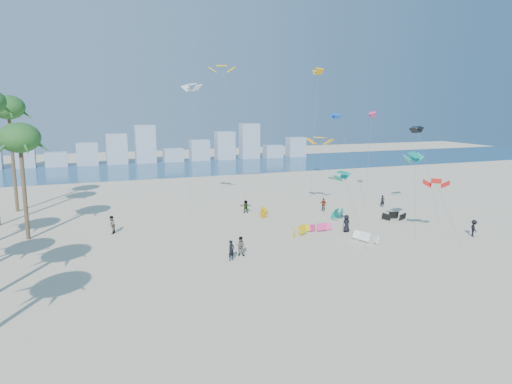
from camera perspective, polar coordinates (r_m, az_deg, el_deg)
name	(u,v)px	position (r m, az deg, el deg)	size (l,w,h in m)	color
ground	(299,302)	(32.74, 5.11, -12.91)	(220.00, 220.00, 0.00)	beige
ocean	(146,168)	(100.72, -12.97, 2.75)	(220.00, 220.00, 0.00)	navy
kitesurfer_near	(231,250)	(40.47, -2.95, -6.96)	(0.63, 0.42, 1.74)	black
kitesurfer_mid	(240,246)	(41.74, -1.86, -6.43)	(0.83, 0.65, 1.71)	gray
kitesurfers_far	(299,217)	(52.34, 5.18, -2.99)	(34.50, 19.01, 1.87)	black
grounded_kites	(327,222)	(52.11, 8.42, -3.59)	(16.08, 16.71, 0.93)	yellow
flying_kites	(315,109)	(59.71, 7.06, 9.75)	(27.02, 31.43, 18.60)	#0C9881
distant_skyline	(134,149)	(110.11, -14.37, 4.94)	(85.00, 3.00, 8.40)	#9EADBF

